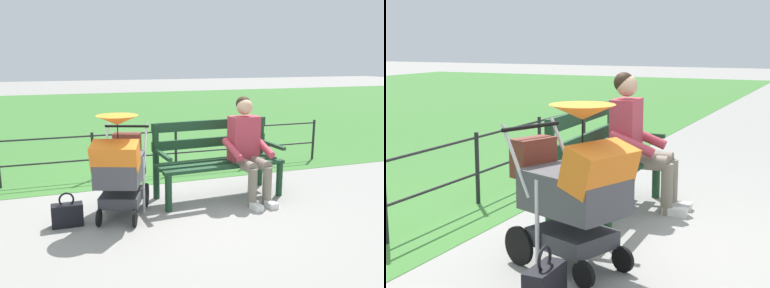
{
  "view_description": "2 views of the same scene",
  "coord_description": "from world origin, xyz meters",
  "views": [
    {
      "loc": [
        1.12,
        4.49,
        1.73
      ],
      "look_at": [
        -0.37,
        0.18,
        0.77
      ],
      "focal_mm": 37.67,
      "sensor_mm": 36.0,
      "label": 1
    },
    {
      "loc": [
        3.97,
        1.85,
        1.56
      ],
      "look_at": [
        -0.07,
        -0.01,
        0.77
      ],
      "focal_mm": 54.96,
      "sensor_mm": 36.0,
      "label": 2
    }
  ],
  "objects": [
    {
      "name": "ground_plane",
      "position": [
        0.0,
        0.0,
        0.0
      ],
      "size": [
        60.0,
        60.0,
        0.0
      ],
      "primitive_type": "plane",
      "color": "gray"
    },
    {
      "name": "park_bench",
      "position": [
        -0.8,
        -0.11,
        0.53
      ],
      "size": [
        1.62,
        0.68,
        0.96
      ],
      "color": "#193D23",
      "rests_on": "ground"
    },
    {
      "name": "person_on_bench",
      "position": [
        -1.12,
        0.11,
        0.68
      ],
      "size": [
        0.55,
        0.74,
        1.28
      ],
      "color": "slate",
      "rests_on": "ground"
    },
    {
      "name": "stroller",
      "position": [
        0.47,
        0.21,
        0.59
      ],
      "size": [
        0.77,
        0.99,
        1.15
      ],
      "color": "black",
      "rests_on": "ground"
    },
    {
      "name": "handbag",
      "position": [
        1.06,
        0.29,
        0.13
      ],
      "size": [
        0.32,
        0.14,
        0.37
      ],
      "color": "black",
      "rests_on": "ground"
    },
    {
      "name": "park_fence",
      "position": [
        0.0,
        -1.33,
        0.41
      ],
      "size": [
        6.3,
        0.04,
        0.7
      ],
      "color": "black",
      "rests_on": "ground"
    }
  ]
}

